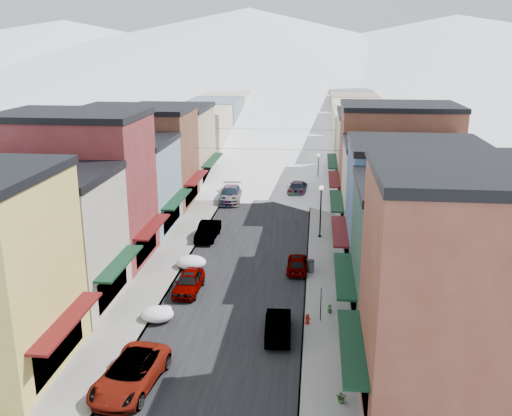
% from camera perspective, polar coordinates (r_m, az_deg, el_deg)
% --- Properties ---
extents(road, '(10.00, 160.00, 0.01)m').
position_cam_1_polar(road, '(84.70, 2.23, 4.21)').
color(road, black).
rests_on(road, ground).
extents(sidewalk_left, '(3.20, 160.00, 0.15)m').
position_cam_1_polar(sidewalk_left, '(85.38, -2.20, 4.35)').
color(sidewalk_left, gray).
rests_on(sidewalk_left, ground).
extents(sidewalk_right, '(3.20, 160.00, 0.15)m').
position_cam_1_polar(sidewalk_right, '(84.52, 6.71, 4.13)').
color(sidewalk_right, gray).
rests_on(sidewalk_right, ground).
extents(curb_left, '(0.10, 160.00, 0.15)m').
position_cam_1_polar(curb_left, '(85.17, -1.17, 4.33)').
color(curb_left, slate).
rests_on(curb_left, ground).
extents(curb_right, '(0.10, 160.00, 0.15)m').
position_cam_1_polar(curb_right, '(84.51, 5.66, 4.16)').
color(curb_right, slate).
rests_on(curb_right, ground).
extents(bldg_l_cream, '(11.30, 8.20, 9.50)m').
position_cam_1_polar(bldg_l_cream, '(41.88, -20.83, -2.87)').
color(bldg_l_cream, '#B1A28F').
rests_on(bldg_l_cream, ground).
extents(bldg_l_brick_near, '(12.30, 8.20, 12.50)m').
position_cam_1_polar(bldg_l_brick_near, '(48.61, -17.40, 1.88)').
color(bldg_l_brick_near, maroon).
rests_on(bldg_l_brick_near, ground).
extents(bldg_l_grayblue, '(11.30, 9.20, 9.00)m').
position_cam_1_polar(bldg_l_grayblue, '(56.50, -13.44, 2.31)').
color(bldg_l_grayblue, gray).
rests_on(bldg_l_grayblue, ground).
extents(bldg_l_brick_far, '(13.30, 9.20, 11.00)m').
position_cam_1_polar(bldg_l_brick_far, '(64.93, -11.74, 5.10)').
color(bldg_l_brick_far, brown).
rests_on(bldg_l_brick_far, ground).
extents(bldg_l_tan, '(11.30, 11.20, 10.00)m').
position_cam_1_polar(bldg_l_tan, '(74.18, -8.66, 6.24)').
color(bldg_l_tan, tan).
rests_on(bldg_l_tan, ground).
extents(bldg_r_brick_near, '(12.30, 9.20, 12.50)m').
position_cam_1_polar(bldg_r_brick_near, '(29.26, 21.98, -8.08)').
color(bldg_r_brick_near, brown).
rests_on(bldg_r_brick_near, ground).
extents(bldg_r_green, '(11.30, 9.20, 9.50)m').
position_cam_1_polar(bldg_r_green, '(37.78, 17.46, -4.59)').
color(bldg_r_green, '#1E4032').
rests_on(bldg_r_green, ground).
extents(bldg_r_blue, '(11.30, 9.20, 10.50)m').
position_cam_1_polar(bldg_r_blue, '(46.03, 15.45, -0.04)').
color(bldg_r_blue, '#3A5A84').
rests_on(bldg_r_blue, ground).
extents(bldg_r_cream, '(12.30, 9.20, 9.00)m').
position_cam_1_polar(bldg_r_cream, '(54.89, 14.48, 1.83)').
color(bldg_r_cream, beige).
rests_on(bldg_r_cream, ground).
extents(bldg_r_brick_far, '(13.30, 9.20, 11.50)m').
position_cam_1_polar(bldg_r_brick_far, '(63.39, 13.90, 4.93)').
color(bldg_r_brick_far, brown).
rests_on(bldg_r_brick_far, ground).
extents(bldg_r_tan, '(11.30, 11.20, 9.50)m').
position_cam_1_polar(bldg_r_tan, '(73.21, 12.08, 5.73)').
color(bldg_r_tan, tan).
rests_on(bldg_r_tan, ground).
extents(distant_blocks, '(34.00, 55.00, 8.00)m').
position_cam_1_polar(distant_blocks, '(106.67, 3.12, 8.88)').
color(distant_blocks, gray).
rests_on(distant_blocks, ground).
extents(mountain_ridge, '(670.00, 340.00, 34.00)m').
position_cam_1_polar(mountain_ridge, '(300.88, 1.39, 15.66)').
color(mountain_ridge, silver).
rests_on(mountain_ridge, ground).
extents(overhead_cables, '(16.40, 15.04, 0.04)m').
position_cam_1_polar(overhead_cables, '(71.30, 1.59, 6.98)').
color(overhead_cables, black).
rests_on(overhead_cables, ground).
extents(car_white_suv, '(3.38, 6.19, 1.64)m').
position_cam_1_polar(car_white_suv, '(32.15, -12.48, -15.89)').
color(car_white_suv, silver).
rests_on(car_white_suv, ground).
extents(car_silver_sedan, '(1.87, 4.44, 1.50)m').
position_cam_1_polar(car_silver_sedan, '(42.51, -6.74, -7.38)').
color(car_silver_sedan, '#9C9DA3').
rests_on(car_silver_sedan, ground).
extents(car_dark_hatch, '(1.78, 4.81, 1.57)m').
position_cam_1_polar(car_dark_hatch, '(53.38, -4.83, -2.28)').
color(car_dark_hatch, black).
rests_on(car_dark_hatch, ground).
extents(car_silver_wagon, '(2.81, 6.09, 1.72)m').
position_cam_1_polar(car_silver_wagon, '(65.65, -2.59, 1.39)').
color(car_silver_wagon, '#9DA0A5').
rests_on(car_silver_wagon, ground).
extents(car_green_sedan, '(1.80, 4.59, 1.49)m').
position_cam_1_polar(car_green_sedan, '(36.33, 2.24, -11.61)').
color(car_green_sedan, black).
rests_on(car_green_sedan, ground).
extents(car_gray_suv, '(1.68, 4.08, 1.39)m').
position_cam_1_polar(car_gray_suv, '(46.00, 4.16, -5.50)').
color(car_gray_suv, gray).
rests_on(car_gray_suv, ground).
extents(car_black_sedan, '(2.73, 5.70, 1.60)m').
position_cam_1_polar(car_black_sedan, '(69.24, 4.24, 2.10)').
color(car_black_sedan, black).
rests_on(car_black_sedan, ground).
extents(car_lane_silver, '(2.01, 4.83, 1.63)m').
position_cam_1_polar(car_lane_silver, '(77.48, 0.23, 3.69)').
color(car_lane_silver, gray).
rests_on(car_lane_silver, ground).
extents(car_lane_white, '(3.52, 6.28, 1.66)m').
position_cam_1_polar(car_lane_white, '(92.00, 3.19, 5.69)').
color(car_lane_white, white).
rests_on(car_lane_white, ground).
extents(fire_hydrant, '(0.41, 0.31, 0.70)m').
position_cam_1_polar(fire_hydrant, '(37.73, 5.16, -11.02)').
color(fire_hydrant, '#B61B09').
rests_on(fire_hydrant, sidewalk_right).
extents(parking_sign, '(0.06, 0.32, 2.31)m').
position_cam_1_polar(parking_sign, '(37.76, 6.51, -9.29)').
color(parking_sign, black).
rests_on(parking_sign, sidewalk_right).
extents(trash_can, '(0.59, 0.59, 1.00)m').
position_cam_1_polar(trash_can, '(45.56, 5.47, -5.80)').
color(trash_can, '#575A5C').
rests_on(trash_can, sidewalk_right).
extents(streetlamp_near, '(0.41, 0.41, 4.96)m').
position_cam_1_polar(streetlamp_near, '(52.90, 6.50, 0.33)').
color(streetlamp_near, black).
rests_on(streetlamp_near, sidewalk_right).
extents(streetlamp_far, '(0.34, 0.34, 4.06)m').
position_cam_1_polar(streetlamp_far, '(72.49, 6.25, 4.24)').
color(streetlamp_far, black).
rests_on(streetlamp_far, sidewalk_right).
extents(planter_near, '(0.59, 0.53, 0.60)m').
position_cam_1_polar(planter_near, '(30.68, 8.56, -18.22)').
color(planter_near, '#365C29').
rests_on(planter_near, sidewalk_right).
extents(planter_far, '(0.42, 0.42, 0.57)m').
position_cam_1_polar(planter_far, '(39.31, 7.37, -9.96)').
color(planter_far, '#2A5426').
rests_on(planter_far, sidewalk_right).
extents(snow_pile_near, '(2.17, 2.54, 0.92)m').
position_cam_1_polar(snow_pile_near, '(38.87, -9.77, -10.39)').
color(snow_pile_near, white).
rests_on(snow_pile_near, ground).
extents(snow_pile_mid, '(2.42, 2.69, 1.03)m').
position_cam_1_polar(snow_pile_mid, '(46.88, -6.45, -5.40)').
color(snow_pile_mid, white).
rests_on(snow_pile_mid, ground).
extents(snow_pile_far, '(2.31, 2.62, 0.98)m').
position_cam_1_polar(snow_pile_far, '(68.50, -2.84, 1.68)').
color(snow_pile_far, white).
rests_on(snow_pile_far, ground).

